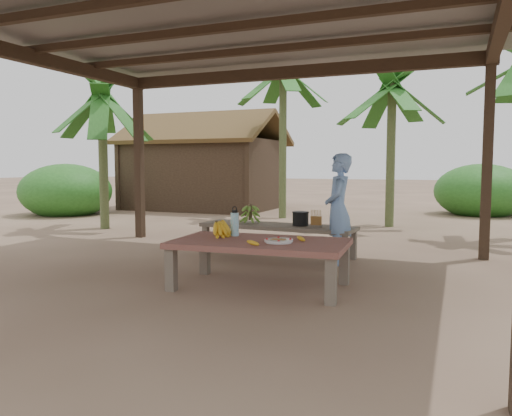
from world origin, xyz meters
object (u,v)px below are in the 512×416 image
at_px(water_flask, 235,223).
at_px(woman, 338,209).
at_px(bench, 277,229).
at_px(cooking_pot, 301,219).
at_px(work_table, 260,247).
at_px(ripe_banana_bunch, 217,228).
at_px(plate, 279,241).

height_order(water_flask, woman, woman).
xyz_separation_m(bench, cooking_pot, (0.34, 0.02, 0.15)).
bearing_deg(woman, work_table, -27.89).
bearing_deg(cooking_pot, bench, -177.09).
distance_m(ripe_banana_bunch, plate, 0.80).
xyz_separation_m(work_table, bench, (-0.44, 1.76, -0.04)).
bearing_deg(ripe_banana_bunch, bench, 86.13).
height_order(work_table, cooking_pot, cooking_pot).
relative_size(ripe_banana_bunch, plate, 1.07).
relative_size(work_table, water_flask, 5.61).
xyz_separation_m(bench, woman, (0.91, -0.21, 0.32)).
bearing_deg(ripe_banana_bunch, cooking_pot, 75.07).
xyz_separation_m(work_table, water_flask, (-0.39, 0.22, 0.20)).
xyz_separation_m(work_table, cooking_pot, (-0.10, 1.78, 0.11)).
distance_m(water_flask, woman, 1.59).
height_order(plate, cooking_pot, cooking_pot).
bearing_deg(work_table, plate, -19.21).
bearing_deg(work_table, woman, 69.17).
xyz_separation_m(work_table, ripe_banana_bunch, (-0.55, 0.09, 0.16)).
bearing_deg(water_flask, ripe_banana_bunch, -143.11).
bearing_deg(plate, bench, 110.13).
relative_size(bench, water_flask, 6.72).
distance_m(bench, water_flask, 1.56).
xyz_separation_m(water_flask, cooking_pot, (0.29, 1.56, -0.10)).
distance_m(bench, ripe_banana_bunch, 1.68).
height_order(bench, ripe_banana_bunch, ripe_banana_bunch).
distance_m(bench, plate, 1.94).
bearing_deg(bench, work_table, -72.70).
bearing_deg(ripe_banana_bunch, work_table, -9.54).
xyz_separation_m(ripe_banana_bunch, plate, (0.78, -0.16, -0.08)).
distance_m(ripe_banana_bunch, woman, 1.78).
bearing_deg(work_table, water_flask, 147.29).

